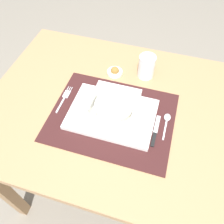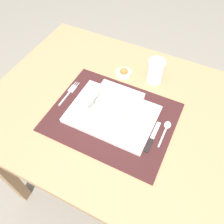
{
  "view_description": "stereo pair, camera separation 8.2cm",
  "coord_description": "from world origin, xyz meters",
  "px_view_note": "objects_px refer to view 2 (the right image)",
  "views": [
    {
      "loc": [
        0.16,
        -0.52,
        1.43
      ],
      "look_at": [
        0.02,
        -0.05,
        0.77
      ],
      "focal_mm": 37.24,
      "sensor_mm": 36.0,
      "label": 1
    },
    {
      "loc": [
        0.23,
        -0.49,
        1.43
      ],
      "look_at": [
        0.02,
        -0.05,
        0.77
      ],
      "focal_mm": 37.24,
      "sensor_mm": 36.0,
      "label": 2
    }
  ],
  "objects_px": {
    "spoon": "(167,127)",
    "porridge_bowl": "(114,108)",
    "fork": "(70,92)",
    "condiment_saucer": "(124,72)",
    "drinking_glass": "(155,72)",
    "butter_knife": "(152,139)",
    "dining_table": "(114,122)"
  },
  "relations": [
    {
      "from": "spoon",
      "to": "condiment_saucer",
      "type": "relative_size",
      "value": 1.77
    },
    {
      "from": "fork",
      "to": "butter_knife",
      "type": "height_order",
      "value": "butter_knife"
    },
    {
      "from": "porridge_bowl",
      "to": "condiment_saucer",
      "type": "distance_m",
      "value": 0.22
    },
    {
      "from": "dining_table",
      "to": "porridge_bowl",
      "type": "xyz_separation_m",
      "value": [
        0.02,
        -0.04,
        0.15
      ]
    },
    {
      "from": "fork",
      "to": "butter_knife",
      "type": "xyz_separation_m",
      "value": [
        0.36,
        -0.06,
        0.0
      ]
    },
    {
      "from": "drinking_glass",
      "to": "butter_knife",
      "type": "bearing_deg",
      "value": -71.45
    },
    {
      "from": "dining_table",
      "to": "drinking_glass",
      "type": "bearing_deg",
      "value": 66.13
    },
    {
      "from": "fork",
      "to": "condiment_saucer",
      "type": "xyz_separation_m",
      "value": [
        0.15,
        0.19,
        0.0
      ]
    },
    {
      "from": "dining_table",
      "to": "spoon",
      "type": "relative_size",
      "value": 8.44
    },
    {
      "from": "fork",
      "to": "condiment_saucer",
      "type": "distance_m",
      "value": 0.24
    },
    {
      "from": "condiment_saucer",
      "to": "fork",
      "type": "bearing_deg",
      "value": -127.93
    },
    {
      "from": "dining_table",
      "to": "fork",
      "type": "bearing_deg",
      "value": -175.09
    },
    {
      "from": "dining_table",
      "to": "fork",
      "type": "relative_size",
      "value": 7.18
    },
    {
      "from": "drinking_glass",
      "to": "condiment_saucer",
      "type": "bearing_deg",
      "value": -168.56
    },
    {
      "from": "fork",
      "to": "butter_knife",
      "type": "distance_m",
      "value": 0.37
    },
    {
      "from": "spoon",
      "to": "porridge_bowl",
      "type": "bearing_deg",
      "value": -176.37
    },
    {
      "from": "condiment_saucer",
      "to": "dining_table",
      "type": "bearing_deg",
      "value": -77.4
    },
    {
      "from": "porridge_bowl",
      "to": "spoon",
      "type": "height_order",
      "value": "porridge_bowl"
    },
    {
      "from": "spoon",
      "to": "condiment_saucer",
      "type": "xyz_separation_m",
      "value": [
        -0.25,
        0.18,
        0.0
      ]
    },
    {
      "from": "drinking_glass",
      "to": "condiment_saucer",
      "type": "height_order",
      "value": "drinking_glass"
    },
    {
      "from": "porridge_bowl",
      "to": "butter_knife",
      "type": "distance_m",
      "value": 0.17
    },
    {
      "from": "dining_table",
      "to": "butter_knife",
      "type": "distance_m",
      "value": 0.22
    },
    {
      "from": "butter_knife",
      "to": "condiment_saucer",
      "type": "xyz_separation_m",
      "value": [
        -0.22,
        0.25,
        0.0
      ]
    },
    {
      "from": "fork",
      "to": "drinking_glass",
      "type": "height_order",
      "value": "drinking_glass"
    },
    {
      "from": "condiment_saucer",
      "to": "porridge_bowl",
      "type": "bearing_deg",
      "value": -74.87
    },
    {
      "from": "dining_table",
      "to": "porridge_bowl",
      "type": "height_order",
      "value": "porridge_bowl"
    },
    {
      "from": "spoon",
      "to": "drinking_glass",
      "type": "distance_m",
      "value": 0.24
    },
    {
      "from": "spoon",
      "to": "butter_knife",
      "type": "distance_m",
      "value": 0.07
    },
    {
      "from": "porridge_bowl",
      "to": "fork",
      "type": "xyz_separation_m",
      "value": [
        -0.2,
        0.02,
        -0.03
      ]
    },
    {
      "from": "fork",
      "to": "drinking_glass",
      "type": "distance_m",
      "value": 0.35
    },
    {
      "from": "porridge_bowl",
      "to": "condiment_saucer",
      "type": "xyz_separation_m",
      "value": [
        -0.06,
        0.21,
        -0.03
      ]
    },
    {
      "from": "fork",
      "to": "butter_knife",
      "type": "relative_size",
      "value": 1.04
    }
  ]
}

